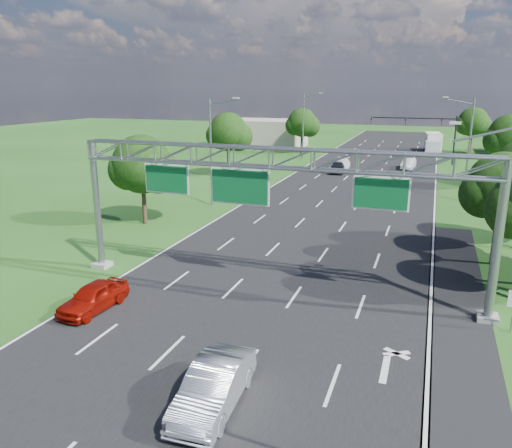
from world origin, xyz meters
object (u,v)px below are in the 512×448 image
at_px(sign_gantry, 272,169).
at_px(traffic_signal, 430,128).
at_px(box_truck, 433,143).
at_px(red_coupe, 93,297).
at_px(silver_sedan, 214,386).

xyz_separation_m(sign_gantry, traffic_signal, (7.15, 53.00, -1.72)).
distance_m(sign_gantry, box_truck, 68.45).
height_order(red_coupe, silver_sedan, silver_sedan).
height_order(traffic_signal, silver_sedan, traffic_signal).
height_order(sign_gantry, red_coupe, sign_gantry).
bearing_deg(silver_sedan, sign_gantry, 94.17).
height_order(red_coupe, box_truck, box_truck).
bearing_deg(sign_gantry, red_coupe, -145.08).
distance_m(sign_gantry, traffic_signal, 53.51).
distance_m(red_coupe, silver_sedan, 10.54).
height_order(traffic_signal, box_truck, traffic_signal).
bearing_deg(red_coupe, box_truck, 82.53).
bearing_deg(red_coupe, silver_sedan, -25.61).
bearing_deg(sign_gantry, box_truck, 83.55).
xyz_separation_m(traffic_signal, red_coupe, (-14.97, -58.46, -4.45)).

